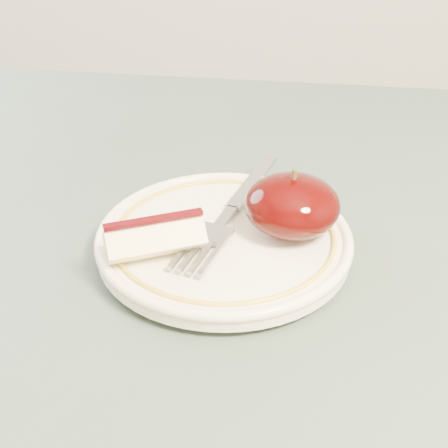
# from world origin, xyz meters

# --- Properties ---
(table) EXTENTS (0.90, 0.90, 0.75)m
(table) POSITION_xyz_m (0.00, 0.00, 0.66)
(table) COLOR brown
(table) RESTS_ON ground
(plate) EXTENTS (0.20, 0.20, 0.02)m
(plate) POSITION_xyz_m (0.10, 0.04, 0.76)
(plate) COLOR #F4EACD
(plate) RESTS_ON table
(apple_half) EXTENTS (0.08, 0.07, 0.05)m
(apple_half) POSITION_xyz_m (0.15, 0.06, 0.79)
(apple_half) COLOR black
(apple_half) RESTS_ON plate
(apple_wedge) EXTENTS (0.08, 0.06, 0.03)m
(apple_wedge) POSITION_xyz_m (0.06, 0.00, 0.78)
(apple_wedge) COLOR #FAEDB8
(apple_wedge) RESTS_ON plate
(fork) EXTENTS (0.07, 0.20, 0.00)m
(fork) POSITION_xyz_m (0.11, 0.07, 0.77)
(fork) COLOR gray
(fork) RESTS_ON plate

